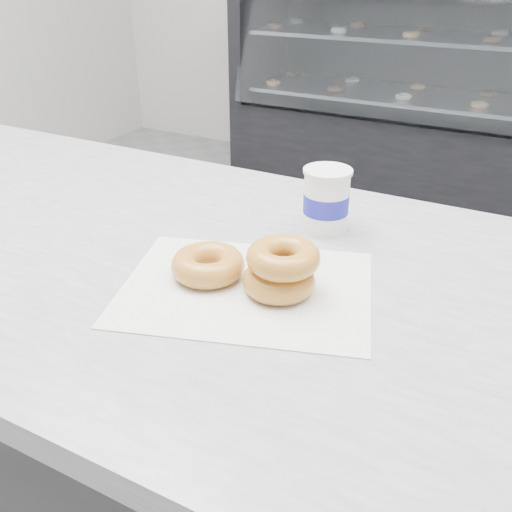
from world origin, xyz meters
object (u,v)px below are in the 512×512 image
Objects in this scene: counter at (152,438)px; donut_single at (208,264)px; display_case at (444,115)px; donut_stack at (281,269)px; coffee_cup at (326,200)px.

donut_single is (0.18, -0.05, 0.47)m from counter.
donut_single is at bearing -86.23° from display_case.
donut_single is (0.18, -2.77, 0.43)m from display_case.
donut_single is 0.75× the size of donut_stack.
donut_single is at bearing -14.16° from counter.
display_case reaches higher than coffee_cup.
display_case reaches higher than donut_stack.
display_case is 17.06× the size of donut_stack.
donut_stack reaches higher than counter.
donut_single is 0.99× the size of coffee_cup.
coffee_cup reaches higher than donut_single.
donut_stack is (0.29, -2.76, 0.45)m from display_case.
counter is at bearing -124.43° from coffee_cup.
display_case reaches higher than donut_single.
display_case is 22.80× the size of donut_single.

